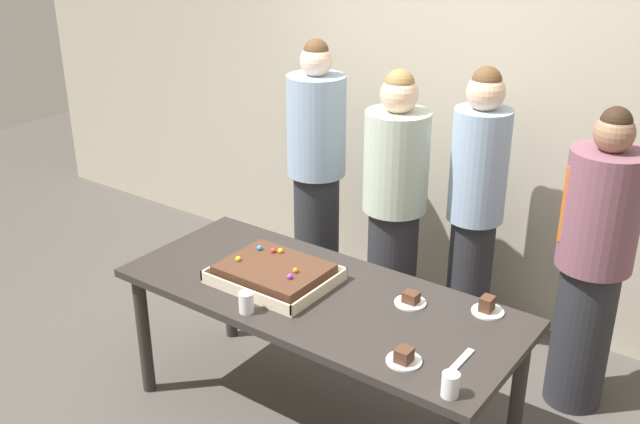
# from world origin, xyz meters

# --- Properties ---
(ground_plane) EXTENTS (12.00, 12.00, 0.00)m
(ground_plane) POSITION_xyz_m (0.00, 0.00, 0.00)
(ground_plane) COLOR #4C4742
(interior_back_panel) EXTENTS (8.00, 0.12, 3.00)m
(interior_back_panel) POSITION_xyz_m (0.00, 1.60, 1.50)
(interior_back_panel) COLOR #B2A893
(interior_back_panel) RESTS_ON ground_plane
(party_table) EXTENTS (1.99, 0.84, 0.76)m
(party_table) POSITION_xyz_m (0.00, 0.00, 0.67)
(party_table) COLOR #2D2826
(party_table) RESTS_ON ground_plane
(sheet_cake) EXTENTS (0.57, 0.46, 0.11)m
(sheet_cake) POSITION_xyz_m (-0.25, -0.03, 0.80)
(sheet_cake) COLOR beige
(sheet_cake) RESTS_ON party_table
(plated_slice_near_left) EXTENTS (0.15, 0.15, 0.06)m
(plated_slice_near_left) POSITION_xyz_m (0.41, 0.17, 0.78)
(plated_slice_near_left) COLOR white
(plated_slice_near_left) RESTS_ON party_table
(plated_slice_near_right) EXTENTS (0.15, 0.15, 0.07)m
(plated_slice_near_right) POSITION_xyz_m (0.62, -0.26, 0.78)
(plated_slice_near_right) COLOR white
(plated_slice_near_right) RESTS_ON party_table
(plated_slice_far_left) EXTENTS (0.15, 0.15, 0.08)m
(plated_slice_far_left) POSITION_xyz_m (0.73, 0.31, 0.78)
(plated_slice_far_left) COLOR white
(plated_slice_far_left) RESTS_ON party_table
(drink_cup_nearest) EXTENTS (0.07, 0.07, 0.10)m
(drink_cup_nearest) POSITION_xyz_m (-0.17, -0.33, 0.81)
(drink_cup_nearest) COLOR white
(drink_cup_nearest) RESTS_ON party_table
(drink_cup_middle) EXTENTS (0.07, 0.07, 0.10)m
(drink_cup_middle) POSITION_xyz_m (0.87, -0.34, 0.81)
(drink_cup_middle) COLOR white
(drink_cup_middle) RESTS_ON party_table
(cake_server_utensil) EXTENTS (0.03, 0.20, 0.01)m
(cake_server_utensil) POSITION_xyz_m (0.81, -0.11, 0.76)
(cake_server_utensil) COLOR silver
(cake_server_utensil) RESTS_ON party_table
(person_serving_front) EXTENTS (0.37, 0.37, 1.63)m
(person_serving_front) POSITION_xyz_m (1.01, 0.95, 0.83)
(person_serving_front) COLOR #28282D
(person_serving_front) RESTS_ON ground_plane
(person_green_shirt_behind) EXTENTS (0.37, 0.37, 1.74)m
(person_green_shirt_behind) POSITION_xyz_m (-0.75, 1.01, 0.90)
(person_green_shirt_behind) COLOR #28282D
(person_green_shirt_behind) RESTS_ON ground_plane
(person_striped_tie_right) EXTENTS (0.37, 0.37, 1.66)m
(person_striped_tie_right) POSITION_xyz_m (-0.14, 0.94, 0.85)
(person_striped_tie_right) COLOR #28282D
(person_striped_tie_right) RESTS_ON ground_plane
(person_far_right_suit) EXTENTS (0.32, 0.32, 1.69)m
(person_far_right_suit) POSITION_xyz_m (0.28, 1.14, 0.89)
(person_far_right_suit) COLOR #28282D
(person_far_right_suit) RESTS_ON ground_plane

